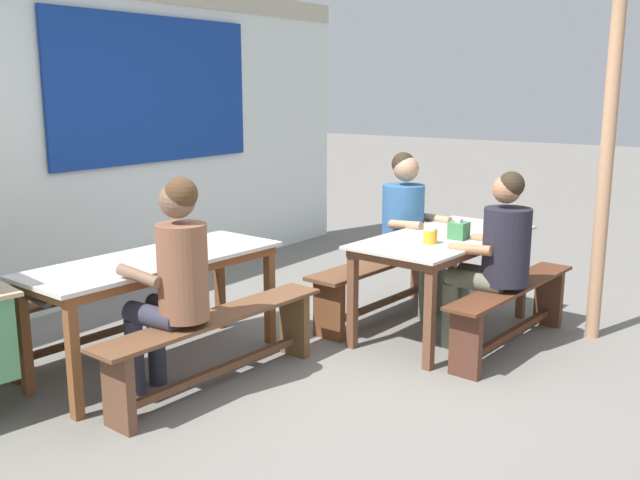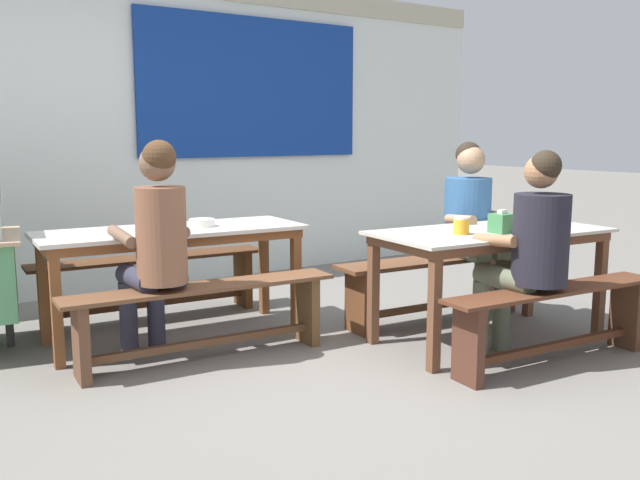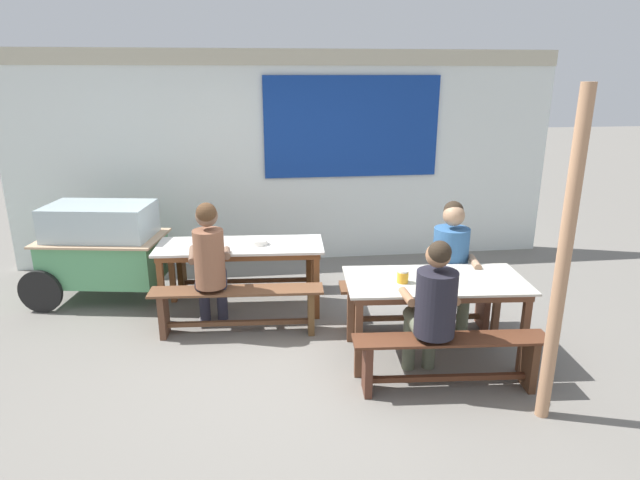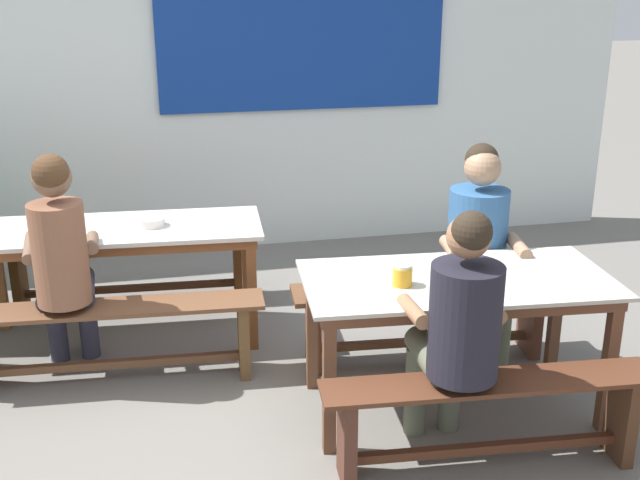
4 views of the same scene
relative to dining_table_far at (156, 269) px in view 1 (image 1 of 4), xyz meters
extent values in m
plane|color=slate|center=(0.64, -1.07, -0.67)|extent=(40.00, 40.00, 0.00)
cube|color=silver|center=(0.64, 1.65, 0.61)|extent=(7.16, 0.12, 2.56)
cube|color=navy|center=(1.47, 1.56, 1.13)|extent=(2.30, 0.03, 1.30)
cube|color=silver|center=(0.00, 0.00, 0.07)|extent=(1.78, 0.75, 0.03)
cube|color=brown|center=(0.00, 0.00, 0.02)|extent=(1.69, 0.69, 0.06)
cube|color=brown|center=(0.81, 0.21, -0.34)|extent=(0.06, 0.06, 0.66)
cube|color=brown|center=(0.77, -0.31, -0.34)|extent=(0.06, 0.06, 0.66)
cube|color=brown|center=(-0.77, 0.31, -0.34)|extent=(0.06, 0.06, 0.66)
cube|color=brown|center=(-0.81, -0.21, -0.34)|extent=(0.06, 0.06, 0.66)
cube|color=beige|center=(1.71, -1.22, 0.07)|extent=(1.62, 0.87, 0.02)
cube|color=brown|center=(1.71, -1.22, 0.03)|extent=(1.54, 0.80, 0.06)
cube|color=brown|center=(2.44, -0.96, -0.33)|extent=(0.06, 0.06, 0.67)
cube|color=brown|center=(2.39, -1.59, -0.33)|extent=(0.06, 0.06, 0.67)
cube|color=brown|center=(1.03, -0.85, -0.33)|extent=(0.06, 0.06, 0.67)
cube|color=brown|center=(0.98, -1.48, -0.33)|extent=(0.06, 0.06, 0.67)
cube|color=#4F2E19|center=(0.04, 0.56, -0.21)|extent=(1.74, 0.40, 0.02)
cube|color=#553016|center=(0.78, 0.51, -0.45)|extent=(0.08, 0.25, 0.45)
cube|color=#543216|center=(-0.71, 0.61, -0.45)|extent=(0.08, 0.25, 0.45)
cube|color=#4F2E19|center=(0.04, 0.56, -0.56)|extent=(1.45, 0.14, 0.04)
cube|color=brown|center=(-0.04, -0.56, -0.21)|extent=(1.69, 0.37, 0.02)
cube|color=brown|center=(0.68, -0.60, -0.45)|extent=(0.07, 0.23, 0.45)
cube|color=brown|center=(-0.75, -0.51, -0.45)|extent=(0.07, 0.23, 0.45)
cube|color=brown|center=(-0.04, -0.56, -0.56)|extent=(1.40, 0.13, 0.04)
cube|color=brown|center=(1.75, -0.66, -0.21)|extent=(1.59, 0.42, 0.03)
cube|color=brown|center=(2.42, -0.71, -0.45)|extent=(0.08, 0.26, 0.44)
cube|color=brown|center=(1.09, -0.61, -0.45)|extent=(0.08, 0.26, 0.44)
cube|color=brown|center=(1.75, -0.66, -0.56)|extent=(1.29, 0.14, 0.04)
cube|color=#542D1C|center=(1.67, -1.78, -0.21)|extent=(1.58, 0.36, 0.02)
cube|color=#533421|center=(2.33, -1.83, -0.44)|extent=(0.08, 0.21, 0.45)
cube|color=#512D20|center=(1.01, -1.73, -0.44)|extent=(0.08, 0.21, 0.45)
cube|color=#542D1C|center=(1.67, -1.78, -0.56)|extent=(1.28, 0.14, 0.04)
cylinder|color=#3F3F3F|center=(-0.74, 0.36, -0.05)|extent=(0.16, 0.70, 0.04)
cylinder|color=#616852|center=(1.62, -1.41, -0.43)|extent=(0.11, 0.11, 0.47)
cylinder|color=#616852|center=(1.44, -1.41, -0.43)|extent=(0.11, 0.11, 0.47)
cylinder|color=#616852|center=(1.62, -1.59, -0.15)|extent=(0.14, 0.40, 0.13)
cylinder|color=#616852|center=(1.44, -1.59, -0.15)|extent=(0.14, 0.40, 0.13)
cylinder|color=black|center=(1.52, -1.77, 0.10)|extent=(0.32, 0.32, 0.52)
sphere|color=#9A6A48|center=(1.52, -1.75, 0.49)|extent=(0.19, 0.19, 0.19)
sphere|color=#2D2319|center=(1.52, -1.78, 0.52)|extent=(0.18, 0.18, 0.18)
cylinder|color=#9A6A48|center=(1.71, -1.59, 0.09)|extent=(0.08, 0.30, 0.07)
cylinder|color=#9A6A48|center=(1.35, -1.58, 0.09)|extent=(0.08, 0.31, 0.09)
cylinder|color=#5E664F|center=(1.90, -0.98, -0.43)|extent=(0.11, 0.11, 0.47)
cylinder|color=#5E664F|center=(2.08, -1.01, -0.43)|extent=(0.11, 0.11, 0.47)
cylinder|color=#5E664F|center=(1.93, -0.83, -0.15)|extent=(0.19, 0.37, 0.13)
cylinder|color=#5E664F|center=(2.11, -0.86, -0.15)|extent=(0.19, 0.37, 0.13)
cylinder|color=#315E93|center=(2.04, -0.69, 0.11)|extent=(0.34, 0.34, 0.54)
sphere|color=#A57E60|center=(2.04, -0.71, 0.51)|extent=(0.21, 0.21, 0.21)
sphere|color=#2D2319|center=(2.05, -0.68, 0.55)|extent=(0.19, 0.19, 0.19)
cylinder|color=#A57E60|center=(1.82, -0.83, 0.10)|extent=(0.12, 0.31, 0.09)
cylinder|color=#A57E60|center=(2.20, -0.90, 0.10)|extent=(0.12, 0.31, 0.07)
cylinder|color=#323345|center=(-0.21, -0.20, -0.43)|extent=(0.11, 0.11, 0.47)
cylinder|color=#323345|center=(-0.39, -0.21, -0.43)|extent=(0.11, 0.11, 0.47)
cylinder|color=#323345|center=(-0.20, -0.37, -0.15)|extent=(0.15, 0.38, 0.13)
cylinder|color=#323345|center=(-0.38, -0.38, -0.15)|extent=(0.15, 0.38, 0.13)
cylinder|color=brown|center=(-0.28, -0.54, 0.12)|extent=(0.29, 0.29, 0.56)
sphere|color=brown|center=(-0.28, -0.52, 0.54)|extent=(0.21, 0.21, 0.21)
sphere|color=#4C331E|center=(-0.28, -0.55, 0.57)|extent=(0.19, 0.19, 0.19)
cylinder|color=brown|center=(-0.12, -0.35, 0.11)|extent=(0.09, 0.31, 0.10)
cylinder|color=brown|center=(-0.45, -0.37, 0.11)|extent=(0.09, 0.31, 0.11)
cube|color=#3B7C4A|center=(1.66, -1.35, 0.14)|extent=(0.13, 0.12, 0.12)
cube|color=white|center=(1.66, -1.35, 0.21)|extent=(0.05, 0.04, 0.02)
cylinder|color=gold|center=(1.40, -1.26, 0.13)|extent=(0.10, 0.10, 0.09)
cylinder|color=white|center=(1.40, -1.26, 0.18)|extent=(0.09, 0.09, 0.02)
cylinder|color=silver|center=(0.20, -0.03, 0.10)|extent=(0.17, 0.17, 0.05)
cylinder|color=tan|center=(2.26, -2.19, 0.54)|extent=(0.10, 0.10, 2.42)
camera|label=1|loc=(-3.04, -3.47, 1.16)|focal=40.11mm
camera|label=2|loc=(-1.67, -4.28, 0.71)|focal=38.40mm
camera|label=3|loc=(0.16, -5.41, 1.80)|focal=30.00mm
camera|label=4|loc=(0.24, -4.66, 1.56)|focal=43.86mm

